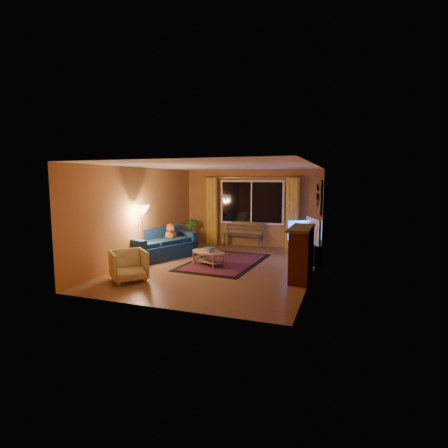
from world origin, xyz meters
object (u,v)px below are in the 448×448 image
(floor_lamp, at_px, (143,235))
(armchair, at_px, (129,264))
(coffee_table, at_px, (208,259))
(tv_console, at_px, (308,252))
(bench, at_px, (243,241))
(sofa, at_px, (162,244))

(floor_lamp, bearing_deg, armchair, -68.73)
(coffee_table, distance_m, tv_console, 2.72)
(armchair, height_order, floor_lamp, floor_lamp)
(coffee_table, bearing_deg, bench, 87.90)
(floor_lamp, bearing_deg, coffee_table, 11.79)
(sofa, height_order, armchair, sofa)
(bench, height_order, sofa, sofa)
(tv_console, bearing_deg, sofa, 174.21)
(armchair, relative_size, floor_lamp, 0.48)
(bench, distance_m, armchair, 4.70)
(floor_lamp, bearing_deg, bench, 60.00)
(coffee_table, relative_size, tv_console, 0.85)
(bench, height_order, tv_console, tv_console)
(armchair, xyz_separation_m, coffee_table, (1.12, 1.80, -0.18))
(sofa, distance_m, floor_lamp, 0.83)
(bench, height_order, armchair, armchair)
(bench, relative_size, sofa, 0.67)
(bench, distance_m, floor_lamp, 3.61)
(sofa, xyz_separation_m, floor_lamp, (-0.11, -0.75, 0.35))
(floor_lamp, bearing_deg, sofa, 81.30)
(bench, bearing_deg, sofa, -117.97)
(coffee_table, xyz_separation_m, tv_console, (2.32, 1.41, 0.07))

